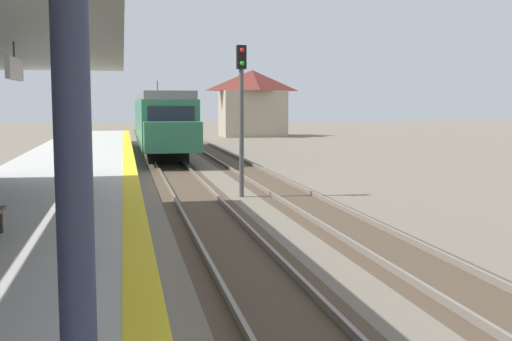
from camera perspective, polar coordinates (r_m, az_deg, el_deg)
station_platform at (r=15.96m, az=-18.93°, el=-4.43°), size 5.00×80.00×0.91m
track_pair_nearest_platform at (r=19.97m, az=-4.78°, el=-3.24°), size 2.34×120.00×0.16m
track_pair_middle at (r=20.65m, az=4.64°, el=-2.93°), size 2.34×120.00×0.16m
approaching_train at (r=40.97m, az=-8.39°, el=4.46°), size 2.93×19.60×4.76m
rail_signal_post at (r=22.12m, az=-1.30°, el=5.86°), size 0.32×0.34×5.20m
distant_trackside_house at (r=62.76m, az=-0.33°, el=6.11°), size 6.60×5.28×6.40m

